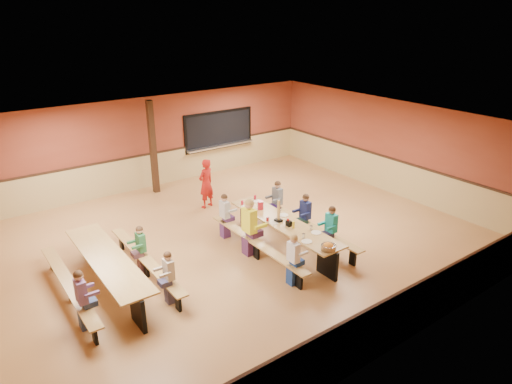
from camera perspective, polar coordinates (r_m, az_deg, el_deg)
ground at (r=11.87m, az=-2.57°, el=-6.11°), size 12.00×12.00×0.00m
room_envelope at (r=11.57m, az=-2.62°, el=-3.09°), size 12.04×10.04×3.02m
kitchen_pass_through at (r=16.59m, az=-4.64°, el=7.54°), size 2.78×0.28×1.38m
structural_post at (r=14.87m, az=-12.76°, el=5.43°), size 0.18×0.18×3.00m
cafeteria_table_main at (r=11.27m, az=3.47°, el=-4.73°), size 1.91×3.70×0.74m
cafeteria_table_second at (r=10.22m, az=-17.98°, el=-8.87°), size 1.91×3.70×0.74m
seated_child_white_left at (r=9.88m, az=4.67°, el=-8.46°), size 0.35×0.29×1.18m
seated_adult_yellow at (r=10.95m, az=-0.84°, el=-4.44°), size 0.47×0.39×1.43m
seated_child_grey_left at (r=11.84m, az=-3.93°, el=-3.03°), size 0.36×0.29×1.19m
seated_child_teal_right at (r=11.22m, az=9.33°, el=-4.69°), size 0.37×0.30×1.20m
seated_child_navy_right at (r=11.83m, az=6.15°, el=-3.07°), size 0.37×0.30×1.21m
seated_child_char_right at (r=12.62m, az=2.68°, el=-1.30°), size 0.37×0.30×1.21m
seated_child_purple_sec at (r=9.17m, az=-20.89°, el=-12.51°), size 0.37×0.30×1.21m
seated_child_green_sec at (r=10.58m, az=-14.12°, el=-7.04°), size 0.34×0.27×1.14m
seated_child_tan_sec at (r=9.45m, az=-10.79°, el=-10.48°), size 0.34×0.27×1.14m
standing_woman at (r=13.65m, az=-6.27°, el=1.07°), size 0.63×0.50×1.51m
punch_pitcher at (r=11.82m, az=0.56°, el=-1.65°), size 0.16×0.16×0.22m
chip_bowl at (r=10.00m, az=9.04°, el=-6.78°), size 0.32×0.32×0.15m
napkin_dispenser at (r=10.96m, az=4.12°, el=-3.94°), size 0.10×0.14×0.13m
condiment_mustard at (r=10.86m, az=4.72°, el=-4.10°), size 0.06×0.06×0.17m
condiment_ketchup at (r=10.98m, az=4.02°, el=-3.77°), size 0.06×0.06×0.17m
table_paddle at (r=11.14m, az=2.83°, el=-3.06°), size 0.16×0.16×0.56m
place_settings at (r=11.16m, az=3.51°, el=-3.50°), size 0.65×3.30×0.11m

